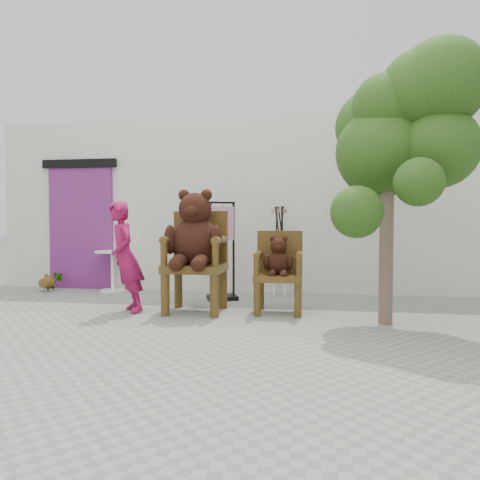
{
  "coord_description": "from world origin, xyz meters",
  "views": [
    {
      "loc": [
        0.98,
        -4.64,
        1.18
      ],
      "look_at": [
        0.11,
        1.22,
        0.95
      ],
      "focal_mm": 32.0,
      "sensor_mm": 36.0,
      "label": 1
    }
  ],
  "objects_px": {
    "stool_bucket": "(279,257)",
    "tree": "(406,122)",
    "chair_small": "(279,265)",
    "chair_big": "(196,243)",
    "display_stand": "(222,262)",
    "person": "(126,257)",
    "cafe_table": "(113,266)"
  },
  "relations": [
    {
      "from": "chair_big",
      "to": "person",
      "type": "bearing_deg",
      "value": -168.37
    },
    {
      "from": "display_stand",
      "to": "tree",
      "type": "xyz_separation_m",
      "value": [
        2.43,
        -1.19,
        1.78
      ]
    },
    {
      "from": "chair_small",
      "to": "display_stand",
      "type": "xyz_separation_m",
      "value": [
        -0.92,
        0.83,
        -0.05
      ]
    },
    {
      "from": "person",
      "to": "tree",
      "type": "bearing_deg",
      "value": 49.73
    },
    {
      "from": "cafe_table",
      "to": "stool_bucket",
      "type": "distance_m",
      "value": 2.91
    },
    {
      "from": "display_stand",
      "to": "cafe_table",
      "type": "bearing_deg",
      "value": 144.91
    },
    {
      "from": "person",
      "to": "tree",
      "type": "distance_m",
      "value": 3.87
    },
    {
      "from": "chair_big",
      "to": "display_stand",
      "type": "height_order",
      "value": "chair_big"
    },
    {
      "from": "cafe_table",
      "to": "tree",
      "type": "bearing_deg",
      "value": -20.87
    },
    {
      "from": "chair_small",
      "to": "stool_bucket",
      "type": "relative_size",
      "value": 0.74
    },
    {
      "from": "cafe_table",
      "to": "display_stand",
      "type": "relative_size",
      "value": 0.47
    },
    {
      "from": "chair_big",
      "to": "tree",
      "type": "distance_m",
      "value": 2.99
    },
    {
      "from": "tree",
      "to": "chair_small",
      "type": "bearing_deg",
      "value": 166.52
    },
    {
      "from": "stool_bucket",
      "to": "tree",
      "type": "distance_m",
      "value": 2.81
    },
    {
      "from": "stool_bucket",
      "to": "tree",
      "type": "bearing_deg",
      "value": -45.18
    },
    {
      "from": "chair_big",
      "to": "person",
      "type": "xyz_separation_m",
      "value": [
        -0.9,
        -0.19,
        -0.19
      ]
    },
    {
      "from": "chair_small",
      "to": "tree",
      "type": "height_order",
      "value": "tree"
    },
    {
      "from": "person",
      "to": "cafe_table",
      "type": "height_order",
      "value": "person"
    },
    {
      "from": "chair_big",
      "to": "chair_small",
      "type": "height_order",
      "value": "chair_big"
    },
    {
      "from": "chair_big",
      "to": "person",
      "type": "height_order",
      "value": "chair_big"
    },
    {
      "from": "display_stand",
      "to": "stool_bucket",
      "type": "xyz_separation_m",
      "value": [
        0.86,
        0.39,
        0.06
      ]
    },
    {
      "from": "cafe_table",
      "to": "chair_small",
      "type": "bearing_deg",
      "value": -24.39
    },
    {
      "from": "chair_big",
      "to": "person",
      "type": "relative_size",
      "value": 1.11
    },
    {
      "from": "display_stand",
      "to": "stool_bucket",
      "type": "height_order",
      "value": "display_stand"
    },
    {
      "from": "chair_big",
      "to": "stool_bucket",
      "type": "relative_size",
      "value": 1.12
    },
    {
      "from": "person",
      "to": "display_stand",
      "type": "relative_size",
      "value": 0.97
    },
    {
      "from": "chair_small",
      "to": "chair_big",
      "type": "bearing_deg",
      "value": -173.81
    },
    {
      "from": "display_stand",
      "to": "tree",
      "type": "bearing_deg",
      "value": -47.16
    },
    {
      "from": "person",
      "to": "tree",
      "type": "xyz_separation_m",
      "value": [
        3.51,
        -0.06,
        1.63
      ]
    },
    {
      "from": "chair_small",
      "to": "stool_bucket",
      "type": "bearing_deg",
      "value": 92.84
    },
    {
      "from": "chair_small",
      "to": "tree",
      "type": "xyz_separation_m",
      "value": [
        1.51,
        -0.36,
        1.74
      ]
    },
    {
      "from": "chair_big",
      "to": "cafe_table",
      "type": "distance_m",
      "value": 2.41
    }
  ]
}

